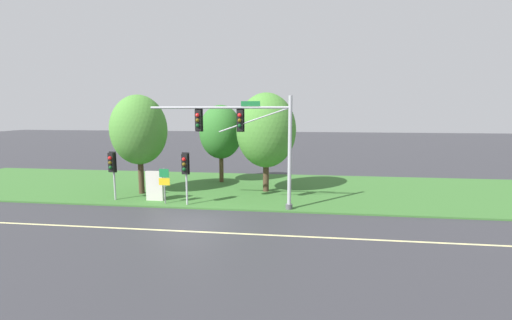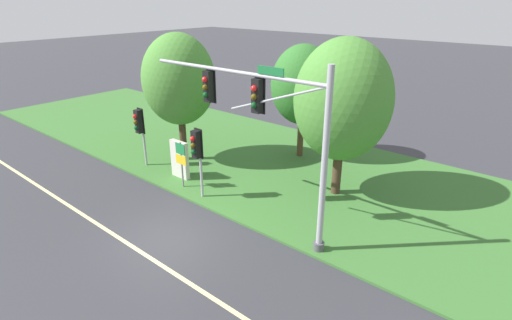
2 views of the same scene
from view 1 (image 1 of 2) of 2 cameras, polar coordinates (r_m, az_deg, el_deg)
name	(u,v)px [view 1 (image 1 of 2)]	position (r m, az deg, el deg)	size (l,w,h in m)	color
ground_plane	(191,223)	(18.45, -10.80, -10.31)	(160.00, 160.00, 0.00)	#333338
lane_stripe	(183,231)	(17.38, -12.05, -11.51)	(36.00, 0.16, 0.01)	beige
grass_verge	(225,188)	(26.11, -5.18, -4.59)	(48.00, 11.50, 0.10)	#386B2D
traffic_signal_mast	(249,134)	(19.80, -1.24, 4.37)	(8.44, 0.49, 6.57)	#9EA0A5
pedestrian_signal_near_kerb	(112,165)	(23.55, -22.86, -0.82)	(0.46, 0.55, 3.15)	#9EA0A5
pedestrian_signal_further_along	(185,167)	(20.93, -11.72, -1.18)	(0.46, 0.55, 3.24)	#9EA0A5
route_sign_post	(164,181)	(21.84, -15.03, -3.40)	(0.70, 0.08, 2.24)	slate
tree_nearest_road	(139,130)	(24.70, -18.93, 4.74)	(3.79, 3.79, 6.80)	#423021
tree_left_of_mast	(221,132)	(27.50, -5.87, 4.64)	(3.42, 3.42, 6.19)	#4C3823
tree_behind_signpost	(266,131)	(24.06, 1.70, 4.93)	(4.18, 4.18, 6.97)	#423021
info_kiosk	(155,186)	(22.90, -16.53, -4.17)	(1.10, 0.24, 1.90)	beige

